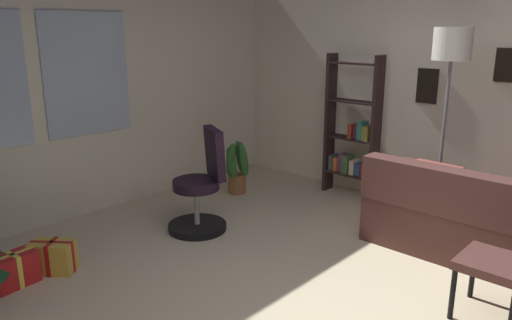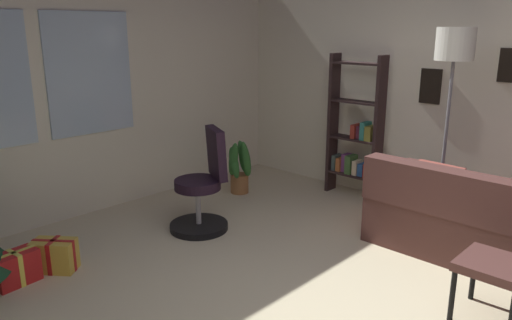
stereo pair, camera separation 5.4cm
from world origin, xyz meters
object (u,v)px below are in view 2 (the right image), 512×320
at_px(gift_box_gold, 54,255).
at_px(footstool, 495,270).
at_px(bookshelf, 356,135).
at_px(potted_plant, 240,168).
at_px(office_chair, 203,191).
at_px(gift_box_red, 16,268).
at_px(floor_lamp, 453,63).

bearing_deg(gift_box_gold, footstool, -58.89).
height_order(footstool, bookshelf, bookshelf).
height_order(gift_box_gold, potted_plant, potted_plant).
xyz_separation_m(footstool, gift_box_gold, (-1.68, 2.78, -0.24)).
relative_size(bookshelf, potted_plant, 2.38).
xyz_separation_m(office_chair, bookshelf, (1.82, -0.51, 0.33)).
xyz_separation_m(footstool, gift_box_red, (-1.98, 2.79, -0.24)).
height_order(footstool, potted_plant, potted_plant).
bearing_deg(gift_box_gold, gift_box_red, 178.87).
bearing_deg(floor_lamp, gift_box_red, 148.37).
bearing_deg(bookshelf, footstool, -126.78).
bearing_deg(footstool, gift_box_gold, 121.11).
xyz_separation_m(gift_box_red, office_chair, (1.68, -0.24, 0.26)).
relative_size(floor_lamp, potted_plant, 2.79).
distance_m(gift_box_red, bookshelf, 3.63).
bearing_deg(footstool, potted_plant, 77.80).
distance_m(office_chair, potted_plant, 1.06).
relative_size(gift_box_red, floor_lamp, 0.18).
xyz_separation_m(gift_box_red, bookshelf, (3.50, -0.75, 0.59)).
distance_m(gift_box_red, floor_lamp, 3.94).
distance_m(footstool, gift_box_red, 3.43).
bearing_deg(office_chair, floor_lamp, -49.51).
bearing_deg(bookshelf, floor_lamp, -108.26).
relative_size(gift_box_red, gift_box_gold, 0.90).
xyz_separation_m(footstool, floor_lamp, (1.14, 0.87, 1.23)).
distance_m(gift_box_gold, potted_plant, 2.35).
height_order(footstool, floor_lamp, floor_lamp).
bearing_deg(gift_box_red, gift_box_gold, -1.13).
distance_m(office_chair, floor_lamp, 2.52).
relative_size(footstool, bookshelf, 0.27).
bearing_deg(bookshelf, office_chair, 164.40).
distance_m(floor_lamp, potted_plant, 2.55).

